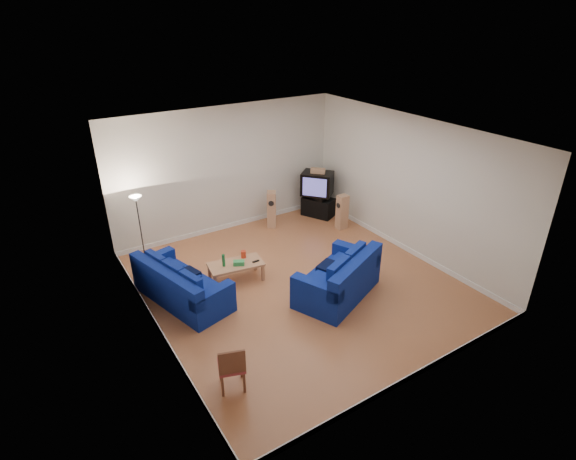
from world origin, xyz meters
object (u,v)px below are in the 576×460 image
coffee_table (236,266)px  television (317,184)px  sofa_three_seat (180,287)px  sofa_loveseat (340,281)px  tv_stand (318,207)px

coffee_table → television: television is taller
sofa_three_seat → sofa_loveseat: bearing=45.3°
sofa_loveseat → tv_stand: 3.94m
sofa_three_seat → sofa_loveseat: sofa_loveseat is taller
sofa_loveseat → coffee_table: (-1.50, 1.64, 0.01)m
sofa_loveseat → television: television is taller
sofa_three_seat → tv_stand: size_ratio=2.71×
tv_stand → television: size_ratio=0.85×
sofa_loveseat → tv_stand: sofa_loveseat is taller
coffee_table → television: 3.93m
sofa_loveseat → coffee_table: size_ratio=1.75×
sofa_loveseat → television: 4.01m
sofa_three_seat → coffee_table: (1.26, 0.08, 0.05)m
sofa_three_seat → coffee_table: sofa_three_seat is taller
sofa_three_seat → tv_stand: sofa_three_seat is taller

